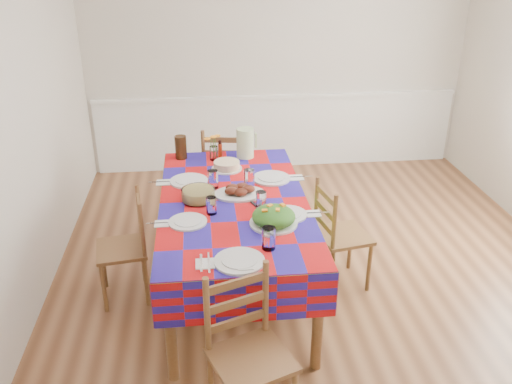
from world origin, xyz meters
TOP-DOWN VIEW (x-y plane):
  - room at (0.00, 0.00)m, footprint 4.58×5.08m
  - wainscot at (0.00, 2.48)m, footprint 4.41×0.06m
  - dining_table at (-0.72, -0.13)m, footprint 1.13×2.10m
  - setting_near_head at (-0.68, -0.95)m, footprint 0.52×0.34m
  - setting_left_near at (-1.01, -0.41)m, footprint 0.50×0.30m
  - setting_left_far at (-1.00, 0.20)m, footprint 0.57×0.34m
  - setting_right_near at (-0.40, -0.38)m, footprint 0.53×0.31m
  - setting_right_far at (-0.44, 0.18)m, footprint 0.59×0.34m
  - meat_platter at (-0.67, -0.04)m, footprint 0.40×0.29m
  - salad_platter at (-0.46, -0.54)m, footprint 0.34×0.34m
  - pasta_bowl at (-0.98, -0.10)m, footprint 0.26×0.26m
  - cake at (-0.73, 0.48)m, footprint 0.26×0.26m
  - serving_utensils at (-0.54, -0.21)m, footprint 0.15×0.34m
  - flower_vase at (-0.84, 0.72)m, footprint 0.15×0.12m
  - hot_sauce at (-0.77, 0.79)m, footprint 0.04×0.04m
  - green_pitcher at (-0.55, 0.76)m, footprint 0.16×0.16m
  - tea_pitcher at (-1.13, 0.79)m, footprint 0.11×0.11m
  - name_card at (-0.71, -1.11)m, footprint 0.10×0.03m
  - chair_near at (-0.73, -1.45)m, footprint 0.55×0.54m
  - chair_far at (-0.72, 1.20)m, footprint 0.49×0.47m
  - chair_left at (-1.56, -0.12)m, footprint 0.43×0.45m
  - chair_right at (0.13, -0.13)m, footprint 0.46×0.47m

SIDE VIEW (x-z plane):
  - chair_left at x=-1.56m, z-range -0.01..0.89m
  - chair_right at x=0.13m, z-range -0.01..0.91m
  - chair_far at x=-0.72m, z-range -0.01..0.96m
  - chair_near at x=-0.73m, z-range -0.01..0.97m
  - wainscot at x=0.00m, z-range 0.03..0.95m
  - dining_table at x=-0.72m, z-range 0.32..1.13m
  - serving_utensils at x=-0.54m, z-range 0.82..0.83m
  - name_card at x=-0.71m, z-range 0.82..0.84m
  - setting_left_near at x=-1.01m, z-range 0.78..0.91m
  - setting_right_near at x=-0.40m, z-range 0.78..0.92m
  - meat_platter at x=-0.67m, z-range 0.81..0.89m
  - setting_left_far at x=-1.00m, z-range 0.78..0.93m
  - setting_right_far at x=-0.44m, z-range 0.78..0.93m
  - setting_near_head at x=-0.68m, z-range 0.78..0.93m
  - cake at x=-0.73m, z-range 0.82..0.89m
  - pasta_bowl at x=-0.98m, z-range 0.82..0.91m
  - salad_platter at x=-0.46m, z-range 0.80..0.94m
  - hot_sauce at x=-0.77m, z-range 0.82..0.97m
  - flower_vase at x=-0.84m, z-range 0.80..1.04m
  - tea_pitcher at x=-1.13m, z-range 0.82..1.03m
  - green_pitcher at x=-0.55m, z-range 0.82..1.09m
  - room at x=0.00m, z-range -0.04..2.74m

